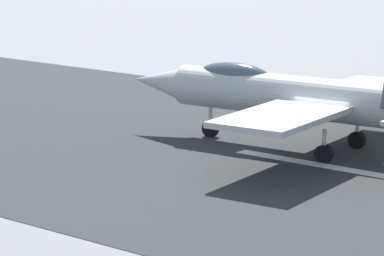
% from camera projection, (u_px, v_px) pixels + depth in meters
% --- Properties ---
extents(ground_plane, '(400.00, 400.00, 0.00)m').
position_uv_depth(ground_plane, '(305.00, 163.00, 42.94)').
color(ground_plane, gray).
extents(runway_strip, '(240.00, 26.00, 0.02)m').
position_uv_depth(runway_strip, '(305.00, 163.00, 42.92)').
color(runway_strip, '#2D3030').
rests_on(runway_strip, ground).
extents(fighter_jet, '(16.94, 13.94, 5.58)m').
position_uv_depth(fighter_jet, '(305.00, 96.00, 44.70)').
color(fighter_jet, '#AEB1B5').
rests_on(fighter_jet, ground).
extents(marker_cone_mid, '(0.44, 0.44, 0.55)m').
position_uv_depth(marker_cone_mid, '(337.00, 97.00, 56.43)').
color(marker_cone_mid, orange).
rests_on(marker_cone_mid, ground).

